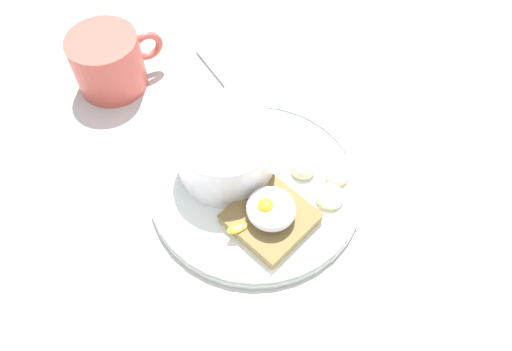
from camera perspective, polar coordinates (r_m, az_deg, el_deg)
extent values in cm
cube|color=beige|center=(61.48, 0.00, -2.03)|extent=(120.00, 120.00, 2.00)
cylinder|color=white|center=(60.20, 0.00, -1.30)|extent=(25.52, 25.52, 1.00)
torus|color=white|center=(59.52, 0.00, -0.89)|extent=(25.32, 25.32, 0.60)
cylinder|color=white|center=(58.56, -3.44, 2.85)|extent=(11.89, 11.89, 6.68)
torus|color=white|center=(55.89, -3.61, 4.86)|extent=(12.09, 12.09, 0.60)
cylinder|color=#B5647F|center=(59.13, -3.40, 2.45)|extent=(10.49, 10.49, 4.88)
ellipsoid|color=#B5647F|center=(57.32, -3.51, 3.75)|extent=(9.96, 9.96, 1.20)
ellipsoid|color=#A78053|center=(57.09, -1.20, 4.09)|extent=(1.36, 1.68, 0.62)
ellipsoid|color=#A97C5F|center=(55.64, -2.18, 2.07)|extent=(1.80, 1.44, 0.67)
ellipsoid|color=tan|center=(58.46, -6.47, 5.40)|extent=(1.87, 1.58, 0.68)
ellipsoid|color=#927151|center=(56.92, -5.09, 3.73)|extent=(1.97, 2.27, 0.82)
cube|color=olive|center=(56.13, 1.69, -4.60)|extent=(10.39, 10.39, 0.30)
cube|color=#AE8A4E|center=(56.68, 1.67, -4.90)|extent=(10.18, 10.18, 1.46)
ellipsoid|color=white|center=(54.77, 1.73, -3.82)|extent=(5.64, 5.44, 2.90)
sphere|color=gold|center=(54.00, 1.16, -3.68)|extent=(2.18, 2.18, 2.18)
ellipsoid|color=gold|center=(55.09, -2.13, -5.99)|extent=(1.50, 2.61, 0.36)
cylinder|color=#F5E3BC|center=(60.54, 5.40, 0.92)|extent=(3.82, 3.89, 1.57)
cylinder|color=#BFB193|center=(60.02, 5.45, 1.25)|extent=(0.68, 0.69, 0.18)
cylinder|color=beige|center=(58.92, 8.44, -2.43)|extent=(4.39, 4.35, 1.24)
cylinder|color=tan|center=(58.57, 8.49, -2.22)|extent=(0.79, 0.78, 0.20)
cylinder|color=beige|center=(60.73, 9.29, 0.04)|extent=(4.02, 4.02, 1.10)
cylinder|color=tan|center=(60.39, 9.35, 0.25)|extent=(0.72, 0.72, 0.17)
cylinder|color=#D35448|center=(71.37, -16.59, 12.30)|extent=(9.43, 9.43, 7.93)
cylinder|color=#3A200D|center=(69.39, -17.20, 14.05)|extent=(8.02, 8.02, 0.40)
torus|color=#D35448|center=(71.76, -12.33, 14.25)|extent=(1.31, 4.55, 4.49)
cylinder|color=silver|center=(72.68, -4.70, 11.84)|extent=(10.19, 0.89, 0.80)
ellipsoid|color=silver|center=(69.54, -2.60, 9.36)|extent=(3.62, 2.43, 0.70)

